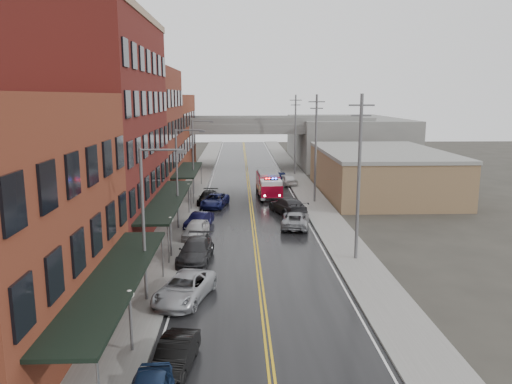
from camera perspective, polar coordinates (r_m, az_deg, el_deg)
name	(u,v)px	position (r m, az deg, el deg)	size (l,w,h in m)	color
ground	(271,373)	(23.04, 1.76, -20.01)	(220.00, 220.00, 0.00)	#2D2B26
road	(252,213)	(51.12, -0.46, -2.44)	(11.00, 160.00, 0.02)	black
sidewalk_left	(180,213)	(51.42, -8.63, -2.41)	(3.00, 160.00, 0.15)	slate
sidewalk_right	(323,212)	(51.81, 7.64, -2.28)	(3.00, 160.00, 0.15)	slate
curb_left	(197,213)	(51.26, -6.79, -2.41)	(0.30, 160.00, 0.15)	gray
curb_right	(307,212)	(51.56, 5.83, -2.31)	(0.30, 160.00, 0.15)	gray
brick_building_b	(97,130)	(44.43, -17.75, 6.76)	(9.00, 20.00, 18.00)	#501915
brick_building_c	(138,133)	(61.53, -13.32, 6.61)	(9.00, 15.00, 15.00)	brown
brick_building_far	(161,134)	(78.83, -10.82, 6.50)	(9.00, 20.00, 12.00)	brown
tan_building	(380,173)	(62.88, 14.01, 2.07)	(14.00, 22.00, 5.00)	#92704E
right_far_block	(345,140)	(92.11, 10.15, 5.89)	(18.00, 30.00, 8.00)	slate
awning_0	(116,277)	(26.04, -15.73, -9.38)	(2.60, 16.00, 3.09)	black
awning_1	(168,199)	(44.04, -10.00, -0.82)	(2.60, 18.00, 3.09)	black
awning_2	(188,170)	(61.16, -7.78, 2.52)	(2.60, 13.00, 3.09)	black
globe_lamp_0	(130,307)	(24.24, -14.20, -12.58)	(0.44, 0.44, 3.12)	#59595B
globe_lamp_1	(170,228)	(37.30, -9.76, -4.03)	(0.44, 0.44, 3.12)	#59595B
globe_lamp_2	(189,192)	(50.86, -7.69, 0.04)	(0.44, 0.44, 3.12)	#59595B
street_lamp_0	(147,215)	(28.96, -12.31, -2.61)	(2.64, 0.22, 9.00)	#59595B
street_lamp_1	(180,173)	(44.51, -8.72, 2.21)	(2.64, 0.22, 9.00)	#59595B
street_lamp_2	(195,152)	(60.30, -6.99, 4.53)	(2.64, 0.22, 9.00)	#59595B
utility_pole_0	(359,175)	(36.18, 11.68, 1.91)	(1.80, 0.24, 12.00)	#59595B
utility_pole_1	(316,147)	(55.65, 6.84, 5.16)	(1.80, 0.24, 12.00)	#59595B
utility_pole_2	(295,133)	(75.40, 4.51, 6.70)	(1.80, 0.24, 12.00)	#59595B
overpass	(246,132)	(81.93, -1.10, 6.84)	(40.00, 10.00, 7.50)	slate
fire_truck	(269,184)	(59.13, 1.46, 0.91)	(3.39, 7.90, 2.85)	maroon
parked_car_left_1	(175,355)	(23.27, -9.21, -17.91)	(1.43, 4.09, 1.35)	black
parked_car_left_2	(185,288)	(30.08, -8.16, -10.82)	(2.49, 5.40, 1.50)	#A9ACB1
parked_car_left_3	(196,251)	(36.69, -6.91, -6.67)	(2.23, 5.48, 1.59)	#28282B
parked_car_left_4	(196,229)	(42.54, -6.90, -4.26)	(1.77, 4.39, 1.50)	#BCBCBC
parked_car_left_5	(199,220)	(45.94, -6.53, -3.21)	(1.41, 4.05, 1.34)	black
parked_car_left_6	(215,200)	(54.13, -4.73, -0.97)	(2.35, 5.09, 1.41)	#121645
parked_car_left_7	(208,198)	(55.74, -5.50, -0.64)	(1.97, 4.85, 1.41)	black
parked_car_right_0	(295,220)	(45.74, 4.52, -3.16)	(2.41, 5.22, 1.45)	gray
parked_car_right_1	(288,205)	(50.96, 3.66, -1.55)	(2.35, 5.77, 1.68)	#29282B
parked_car_right_2	(286,179)	(67.13, 3.42, 1.44)	(1.83, 4.55, 1.55)	white
parked_car_right_3	(278,178)	(68.62, 2.49, 1.65)	(1.64, 4.71, 1.55)	black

